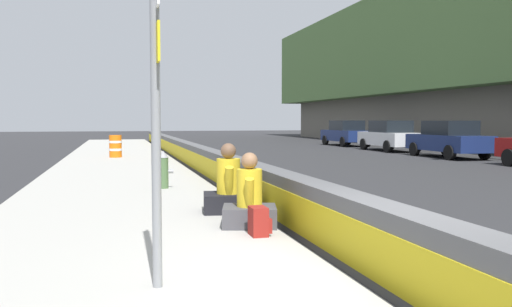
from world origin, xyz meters
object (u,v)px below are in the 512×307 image
fire_hydrant (163,169)px  route_sign_post (156,66)px  parked_car_fourth (448,139)px  parked_car_far (346,133)px  seated_person_foreground (250,203)px  construction_barrel (115,146)px  seated_person_middle (228,190)px  parked_car_midline (390,136)px  backpack (259,222)px

fire_hydrant → route_sign_post: bearing=174.7°
route_sign_post → parked_car_fourth: size_ratio=0.79×
fire_hydrant → parked_car_far: parked_car_far is taller
seated_person_foreground → construction_barrel: bearing=7.1°
route_sign_post → parked_car_fourth: 21.65m
route_sign_post → seated_person_middle: (3.88, -1.50, -1.72)m
construction_barrel → parked_car_far: (9.43, -15.00, 0.24)m
seated_person_foreground → parked_car_fourth: bearing=-43.6°
seated_person_foreground → construction_barrel: 15.77m
fire_hydrant → parked_car_fourth: bearing=-57.5°
route_sign_post → fire_hydrant: route_sign_post is taller
seated_person_middle → parked_car_midline: bearing=-36.3°
fire_hydrant → backpack: 5.51m
seated_person_foreground → parked_car_midline: size_ratio=0.24×
route_sign_post → seated_person_middle: size_ratio=3.02×
backpack → route_sign_post: bearing=141.5°
route_sign_post → parked_car_far: size_ratio=0.79×
parked_car_far → construction_barrel: bearing=122.1°
fire_hydrant → seated_person_middle: 3.57m
backpack → parked_car_far: (25.75, -13.08, 0.53)m
parked_car_far → seated_person_foreground: bearing=152.5°
seated_person_foreground → parked_car_far: size_ratio=0.24×
route_sign_post → construction_barrel: bearing=1.3°
backpack → parked_car_midline: parked_car_midline is taller
parked_car_midline → fire_hydrant: bearing=135.8°
backpack → parked_car_midline: size_ratio=0.09×
route_sign_post → backpack: size_ratio=9.00×
construction_barrel → parked_car_midline: size_ratio=0.21×
route_sign_post → fire_hydrant: (7.35, -0.68, -1.65)m
route_sign_post → backpack: (1.91, -1.52, -1.90)m
backpack → seated_person_middle: bearing=0.5°
seated_person_foreground → seated_person_middle: size_ratio=0.93×
parked_car_fourth → construction_barrel: bearing=81.8°
parked_car_far → seated_person_middle: bearing=151.2°
backpack → parked_car_fourth: size_ratio=0.09×
fire_hydrant → construction_barrel: (10.88, 1.09, 0.03)m
parked_car_fourth → route_sign_post: bearing=138.1°
fire_hydrant → backpack: fire_hydrant is taller
parked_car_far → parked_car_fourth: bearing=179.1°
fire_hydrant → seated_person_foreground: 4.85m
construction_barrel → route_sign_post: bearing=-178.7°
seated_person_foreground → route_sign_post: bearing=149.0°
fire_hydrant → parked_car_midline: 19.74m
fire_hydrant → construction_barrel: 10.93m
backpack → construction_barrel: (16.32, 1.93, 0.28)m
route_sign_post → backpack: 3.09m
backpack → construction_barrel: size_ratio=0.42×
route_sign_post → seated_person_foreground: 3.49m
seated_person_foreground → parked_car_fourth: 18.65m
parked_car_midline → route_sign_post: bearing=146.1°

